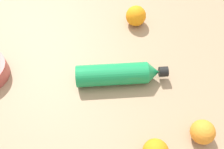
# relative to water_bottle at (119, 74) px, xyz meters

# --- Properties ---
(ground_plane) EXTENTS (2.40, 2.40, 0.00)m
(ground_plane) POSITION_rel_water_bottle_xyz_m (0.03, 0.05, -0.03)
(ground_plane) COLOR #9E7F60
(water_bottle) EXTENTS (0.27, 0.19, 0.07)m
(water_bottle) POSITION_rel_water_bottle_xyz_m (0.00, 0.00, 0.00)
(water_bottle) COLOR #198C4C
(water_bottle) RESTS_ON ground_plane
(orange_0) EXTENTS (0.07, 0.07, 0.07)m
(orange_0) POSITION_rel_water_bottle_xyz_m (0.08, -0.28, -0.00)
(orange_0) COLOR orange
(orange_0) RESTS_ON ground_plane
(orange_2) EXTENTS (0.07, 0.07, 0.07)m
(orange_2) POSITION_rel_water_bottle_xyz_m (0.20, 0.18, 0.00)
(orange_2) COLOR orange
(orange_2) RESTS_ON ground_plane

